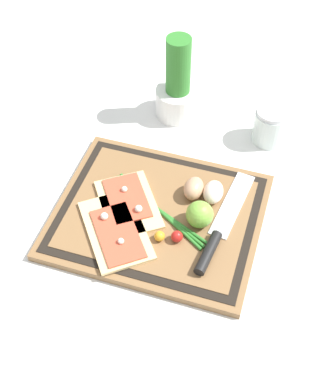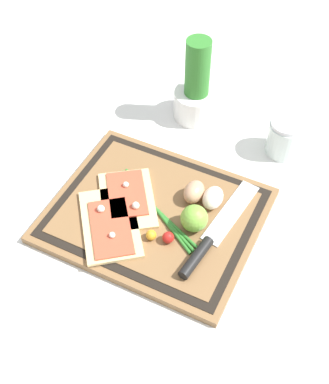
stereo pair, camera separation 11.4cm
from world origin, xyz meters
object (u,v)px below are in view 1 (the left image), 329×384
object	(u,v)px
pizza_slice_near	(116,231)
lime	(200,214)
pizza_slice_far	(128,202)
knife	(216,237)
sauce_jar	(270,127)
egg_pink	(213,192)
cherry_tomato_yellow	(160,236)
cherry_tomato_red	(177,236)
herb_pot	(178,89)
egg_brown	(194,188)

from	to	relation	value
pizza_slice_near	lime	xyz separation A→B (m)	(0.16, 0.07, 0.02)
pizza_slice_far	knife	xyz separation A→B (m)	(0.20, -0.03, 0.00)
pizza_slice_far	sauce_jar	size ratio (longest dim) A/B	2.20
pizza_slice_near	egg_pink	bearing A→B (deg)	41.44
cherry_tomato_yellow	cherry_tomato_red	bearing A→B (deg)	14.77
cherry_tomato_yellow	herb_pot	distance (m)	0.41
egg_brown	egg_pink	xyz separation A→B (m)	(0.04, 0.00, 0.00)
knife	egg_pink	distance (m)	0.11
pizza_slice_near	egg_pink	world-z (taller)	egg_pink
egg_brown	herb_pot	xyz separation A→B (m)	(-0.12, 0.27, 0.03)
pizza_slice_far	pizza_slice_near	bearing A→B (deg)	-88.97
sauce_jar	egg_brown	bearing A→B (deg)	-116.70
pizza_slice_far	lime	bearing A→B (deg)	-1.33
egg_pink	sauce_jar	xyz separation A→B (m)	(0.08, 0.24, -0.00)
cherry_tomato_red	herb_pot	world-z (taller)	herb_pot
egg_brown	sauce_jar	bearing A→B (deg)	63.30
egg_brown	sauce_jar	size ratio (longest dim) A/B	0.63
cherry_tomato_yellow	sauce_jar	xyz separation A→B (m)	(0.16, 0.38, 0.01)
pizza_slice_near	knife	bearing A→B (deg)	12.77
lime	egg_brown	bearing A→B (deg)	114.19
egg_pink	cherry_tomato_yellow	bearing A→B (deg)	-119.04
cherry_tomato_yellow	egg_pink	bearing A→B (deg)	60.96
herb_pot	sauce_jar	distance (m)	0.24
knife	egg_pink	world-z (taller)	egg_pink
cherry_tomato_yellow	lime	bearing A→B (deg)	44.70
egg_brown	cherry_tomato_yellow	bearing A→B (deg)	-104.04
pizza_slice_near	sauce_jar	world-z (taller)	sauce_jar
knife	lime	size ratio (longest dim) A/B	5.07
sauce_jar	cherry_tomato_red	bearing A→B (deg)	-108.33
egg_pink	cherry_tomato_red	bearing A→B (deg)	-108.29
pizza_slice_far	sauce_jar	bearing A→B (deg)	51.34
pizza_slice_near	egg_brown	xyz separation A→B (m)	(0.12, 0.14, 0.02)
lime	cherry_tomato_yellow	size ratio (longest dim) A/B	2.60
lime	egg_pink	bearing A→B (deg)	81.41
cherry_tomato_yellow	egg_brown	bearing A→B (deg)	75.96
sauce_jar	pizza_slice_near	bearing A→B (deg)	-122.44
pizza_slice_far	cherry_tomato_red	bearing A→B (deg)	-25.28
pizza_slice_near	egg_pink	distance (m)	0.22
egg_pink	lime	size ratio (longest dim) A/B	1.02
pizza_slice_near	cherry_tomato_yellow	size ratio (longest dim) A/B	10.02
egg_brown	herb_pot	distance (m)	0.29
lime	pizza_slice_far	bearing A→B (deg)	178.67
sauce_jar	herb_pot	bearing A→B (deg)	173.90
pizza_slice_near	cherry_tomato_yellow	distance (m)	0.09
egg_brown	lime	size ratio (longest dim) A/B	1.02
pizza_slice_far	herb_pot	xyz separation A→B (m)	(0.01, 0.33, 0.05)
pizza_slice_near	cherry_tomato_red	bearing A→B (deg)	8.57
pizza_slice_near	cherry_tomato_red	xyz separation A→B (m)	(0.12, 0.02, 0.01)
pizza_slice_near	egg_pink	size ratio (longest dim) A/B	3.79
cherry_tomato_red	sauce_jar	size ratio (longest dim) A/B	0.27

